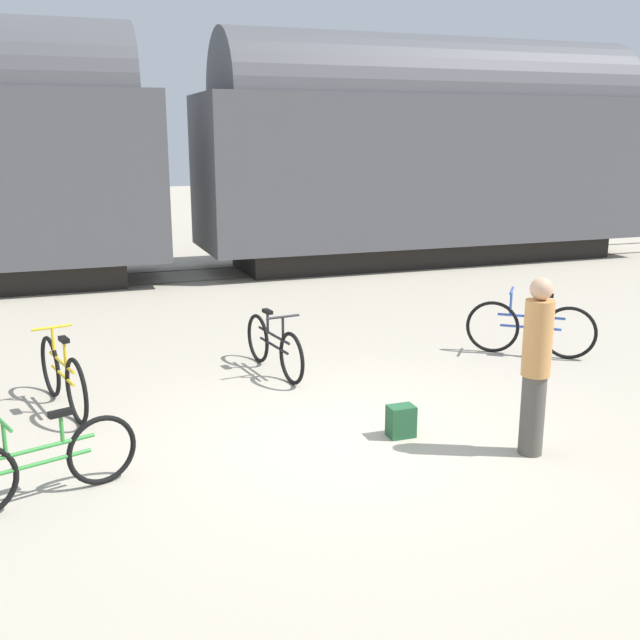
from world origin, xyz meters
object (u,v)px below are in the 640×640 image
at_px(bicycle_blue, 530,328).
at_px(backpack, 401,421).
at_px(bicycle_green, 43,463).
at_px(bicycle_black, 274,346).
at_px(freight_train, 179,148).
at_px(person_in_tan, 536,365).
at_px(bicycle_yellow, 63,376).

xyz_separation_m(bicycle_blue, backpack, (-3.04, -2.08, -0.23)).
height_order(bicycle_green, bicycle_black, bicycle_black).
height_order(freight_train, backpack, freight_train).
bearing_deg(bicycle_black, backpack, -75.84).
xyz_separation_m(bicycle_black, person_in_tan, (1.68, -3.39, 0.56)).
bearing_deg(bicycle_black, bicycle_green, -135.87).
distance_m(bicycle_yellow, bicycle_blue, 6.37).
relative_size(bicycle_yellow, bicycle_black, 1.02).
bearing_deg(bicycle_blue, person_in_tan, -124.69).
relative_size(bicycle_green, bicycle_black, 0.94).
relative_size(bicycle_blue, person_in_tan, 0.82).
xyz_separation_m(freight_train, bicycle_yellow, (-2.76, -7.95, -2.43)).
bearing_deg(freight_train, person_in_tan, -81.61).
relative_size(freight_train, bicycle_blue, 15.92).
height_order(bicycle_black, person_in_tan, person_in_tan).
relative_size(bicycle_green, backpack, 4.83).
distance_m(freight_train, backpack, 10.37).
bearing_deg(bicycle_green, bicycle_black, 44.13).
relative_size(bicycle_green, bicycle_yellow, 0.92).
height_order(bicycle_green, bicycle_blue, bicycle_blue).
bearing_deg(backpack, person_in_tan, -38.77).
bearing_deg(bicycle_green, backpack, 4.03).
xyz_separation_m(bicycle_green, bicycle_black, (2.90, 2.81, 0.01)).
bearing_deg(person_in_tan, bicycle_blue, -167.53).
relative_size(bicycle_yellow, person_in_tan, 0.99).
bearing_deg(backpack, bicycle_green, -175.97).
bearing_deg(bicycle_black, freight_train, 89.39).
distance_m(person_in_tan, backpack, 1.52).
distance_m(freight_train, bicycle_green, 10.96).
bearing_deg(person_in_tan, bicycle_black, -106.51).
bearing_deg(freight_train, bicycle_green, -106.18).
height_order(bicycle_blue, backpack, bicycle_blue).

